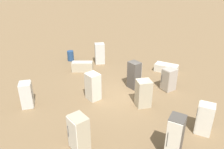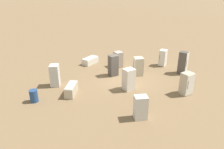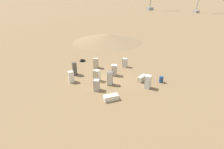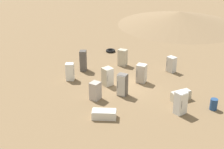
# 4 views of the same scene
# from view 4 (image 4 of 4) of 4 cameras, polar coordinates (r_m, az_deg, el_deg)

# --- Properties ---
(ground_plane) EXTENTS (1000.00, 1000.00, 0.00)m
(ground_plane) POSITION_cam_4_polar(r_m,az_deg,el_deg) (25.85, 2.39, -2.44)
(ground_plane) COLOR brown
(dirt_mound) EXTENTS (17.21, 17.21, 1.88)m
(dirt_mound) POSITION_cam_4_polar(r_m,az_deg,el_deg) (45.08, 12.23, 10.02)
(dirt_mound) COLOR #7F6647
(dirt_mound) RESTS_ON ground_plane
(discarded_fridge_0) EXTENTS (1.71, 0.85, 0.60)m
(discarded_fridge_0) POSITION_cam_4_polar(r_m,az_deg,el_deg) (21.62, -1.45, -7.28)
(discarded_fridge_0) COLOR beige
(discarded_fridge_0) RESTS_ON ground_plane
(discarded_fridge_1) EXTENTS (0.98, 0.95, 1.63)m
(discarded_fridge_1) POSITION_cam_4_polar(r_m,az_deg,el_deg) (26.57, 5.40, 0.19)
(discarded_fridge_1) COLOR beige
(discarded_fridge_1) RESTS_ON ground_plane
(discarded_fridge_2) EXTENTS (0.91, 0.87, 1.78)m
(discarded_fridge_2) POSITION_cam_4_polar(r_m,az_deg,el_deg) (24.32, 1.90, -1.89)
(discarded_fridge_2) COLOR #4C4742
(discarded_fridge_2) RESTS_ON ground_plane
(discarded_fridge_3) EXTENTS (0.73, 0.60, 1.54)m
(discarded_fridge_3) POSITION_cam_4_polar(r_m,az_deg,el_deg) (27.16, -7.70, 0.50)
(discarded_fridge_3) COLOR silver
(discarded_fridge_3) RESTS_ON ground_plane
(discarded_fridge_4) EXTENTS (1.66, 1.22, 0.74)m
(discarded_fridge_4) POSITION_cam_4_polar(r_m,az_deg,el_deg) (24.41, 12.46, -3.78)
(discarded_fridge_4) COLOR #B2A88E
(discarded_fridge_4) RESTS_ON ground_plane
(discarded_fridge_5) EXTENTS (0.99, 0.97, 1.69)m
(discarded_fridge_5) POSITION_cam_4_polar(r_m,az_deg,el_deg) (22.40, 12.44, -5.09)
(discarded_fridge_5) COLOR silver
(discarded_fridge_5) RESTS_ON ground_plane
(discarded_fridge_6) EXTENTS (1.06, 1.07, 1.56)m
(discarded_fridge_6) POSITION_cam_4_polar(r_m,az_deg,el_deg) (25.97, -0.83, -0.39)
(discarded_fridge_6) COLOR #B2A88E
(discarded_fridge_6) RESTS_ON ground_plane
(discarded_fridge_7) EXTENTS (0.62, 0.73, 1.94)m
(discarded_fridge_7) POSITION_cam_4_polar(r_m,az_deg,el_deg) (28.90, -5.29, 2.55)
(discarded_fridge_7) COLOR #4C4742
(discarded_fridge_7) RESTS_ON ground_plane
(discarded_fridge_8) EXTENTS (0.98, 0.92, 1.61)m
(discarded_fridge_8) POSITION_cam_4_polar(r_m,az_deg,el_deg) (29.98, 1.96, 3.12)
(discarded_fridge_8) COLOR #B2A88E
(discarded_fridge_8) RESTS_ON ground_plane
(discarded_fridge_9) EXTENTS (0.97, 1.00, 1.42)m
(discarded_fridge_9) POSITION_cam_4_polar(r_m,az_deg,el_deg) (23.82, -3.06, -3.00)
(discarded_fridge_9) COLOR #A89E93
(discarded_fridge_9) RESTS_ON ground_plane
(discarded_fridge_10) EXTENTS (0.95, 0.96, 1.45)m
(discarded_fridge_10) POSITION_cam_4_polar(r_m,az_deg,el_deg) (29.08, 10.79, 1.83)
(discarded_fridge_10) COLOR silver
(discarded_fridge_10) RESTS_ON ground_plane
(scrap_tire) EXTENTS (1.02, 1.02, 0.26)m
(scrap_tire) POSITION_cam_4_polar(r_m,az_deg,el_deg) (33.77, -0.26, 4.38)
(scrap_tire) COLOR black
(scrap_tire) RESTS_ON ground_plane
(rusty_barrel) EXTENTS (0.53, 0.53, 0.85)m
(rusty_barrel) POSITION_cam_4_polar(r_m,az_deg,el_deg) (23.71, 18.10, -5.20)
(rusty_barrel) COLOR navy
(rusty_barrel) RESTS_ON ground_plane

